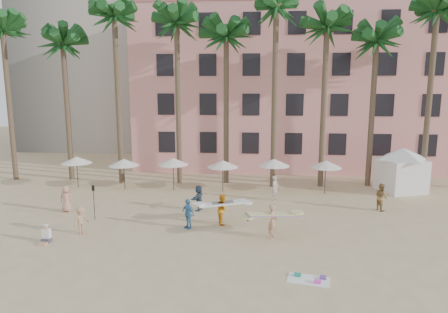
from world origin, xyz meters
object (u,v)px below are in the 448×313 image
carrier_yellow (273,219)px  cabana (402,166)px  carrier_white (223,208)px  pink_hotel (308,89)px

carrier_yellow → cabana: bearing=46.5°
cabana → carrier_white: cabana is taller
cabana → carrier_yellow: (-10.47, -11.02, -1.00)m
cabana → carrier_yellow: bearing=-133.5°
carrier_white → cabana: bearing=33.8°
cabana → carrier_white: (-13.43, -8.98, -1.08)m
pink_hotel → cabana: bearing=-63.0°
cabana → carrier_yellow: cabana is taller
carrier_yellow → pink_hotel: bearing=79.4°
cabana → carrier_white: 16.19m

